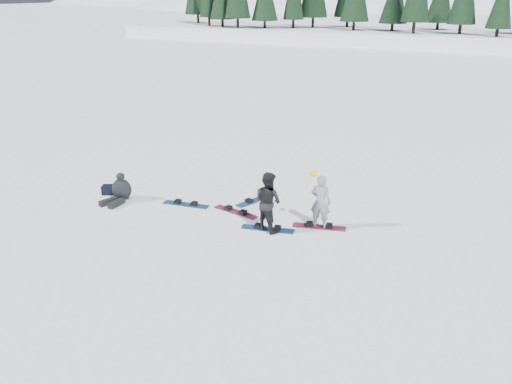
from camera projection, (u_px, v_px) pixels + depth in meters
ground at (318, 239)px, 13.51m from camera, size 420.00×420.00×0.00m
alpine_backdrop at (452, 49)px, 181.98m from camera, size 412.50×227.00×53.20m
snowboarder_woman at (320, 201)px, 13.85m from camera, size 0.60×0.42×1.72m
snowboarder_man at (268, 202)px, 13.70m from camera, size 1.00×0.89×1.71m
seated_rider at (121, 190)px, 15.84m from camera, size 0.75×1.14×0.91m
gear_bag at (109, 190)px, 16.41m from camera, size 0.53×0.45×0.30m
snowboard_woman at (319, 227)px, 14.15m from camera, size 1.52×0.62×0.03m
snowboard_man at (268, 229)px, 14.02m from camera, size 1.53×0.56×0.03m
snowboard_loose_a at (256, 200)px, 15.93m from camera, size 0.82×1.50×0.03m
snowboard_loose_b at (236, 212)px, 15.09m from camera, size 1.53×0.57×0.03m
snowboard_loose_c at (186, 204)px, 15.62m from camera, size 1.52×0.47×0.03m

